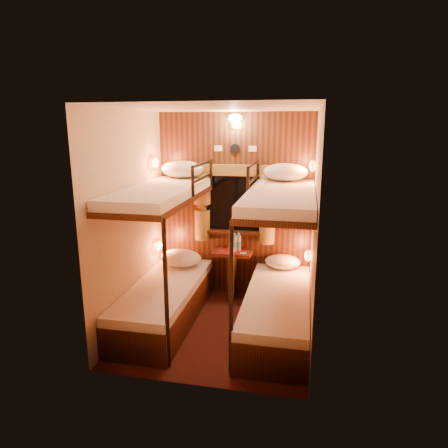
% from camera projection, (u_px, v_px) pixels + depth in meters
% --- Properties ---
extents(floor, '(2.10, 2.10, 0.00)m').
position_uv_depth(floor, '(218.00, 328.00, 4.52)').
color(floor, '#34130E').
rests_on(floor, ground).
extents(ceiling, '(2.10, 2.10, 0.00)m').
position_uv_depth(ceiling, '(218.00, 108.00, 3.95)').
color(ceiling, silver).
rests_on(ceiling, wall_back).
extents(wall_back, '(2.40, 0.00, 2.40)m').
position_uv_depth(wall_back, '(235.00, 206.00, 5.23)').
color(wall_back, '#C6B293').
rests_on(wall_back, floor).
extents(wall_front, '(2.40, 0.00, 2.40)m').
position_uv_depth(wall_front, '(190.00, 255.00, 3.23)').
color(wall_front, '#C6B293').
rests_on(wall_front, floor).
extents(wall_left, '(0.00, 2.40, 2.40)m').
position_uv_depth(wall_left, '(130.00, 221.00, 4.43)').
color(wall_left, '#C6B293').
rests_on(wall_left, floor).
extents(wall_right, '(0.00, 2.40, 2.40)m').
position_uv_depth(wall_right, '(314.00, 230.00, 4.04)').
color(wall_right, '#C6B293').
rests_on(wall_right, floor).
extents(back_panel, '(2.00, 0.03, 2.40)m').
position_uv_depth(back_panel, '(235.00, 207.00, 5.22)').
color(back_panel, black).
rests_on(back_panel, floor).
extents(bunk_left, '(0.72, 1.90, 1.82)m').
position_uv_depth(bunk_left, '(165.00, 275.00, 4.58)').
color(bunk_left, black).
rests_on(bunk_left, floor).
extents(bunk_right, '(0.72, 1.90, 1.82)m').
position_uv_depth(bunk_right, '(278.00, 284.00, 4.32)').
color(bunk_right, black).
rests_on(bunk_right, floor).
extents(window, '(1.00, 0.12, 0.79)m').
position_uv_depth(window, '(235.00, 208.00, 5.19)').
color(window, black).
rests_on(window, back_panel).
extents(curtains, '(1.10, 0.22, 1.00)m').
position_uv_depth(curtains, '(234.00, 203.00, 5.14)').
color(curtains, olive).
rests_on(curtains, back_panel).
extents(back_fixtures, '(0.54, 0.09, 0.48)m').
position_uv_depth(back_fixtures, '(235.00, 124.00, 4.94)').
color(back_fixtures, black).
rests_on(back_fixtures, back_panel).
extents(reading_lamps, '(2.00, 0.20, 1.25)m').
position_uv_depth(reading_lamps, '(230.00, 209.00, 4.89)').
color(reading_lamps, orange).
rests_on(reading_lamps, wall_left).
extents(table, '(0.50, 0.34, 0.66)m').
position_uv_depth(table, '(232.00, 268.00, 5.23)').
color(table, '#5A1614').
rests_on(table, floor).
extents(bottle_left, '(0.07, 0.07, 0.24)m').
position_uv_depth(bottle_left, '(234.00, 244.00, 5.13)').
color(bottle_left, '#99BFE5').
rests_on(bottle_left, table).
extents(bottle_right, '(0.07, 0.07, 0.24)m').
position_uv_depth(bottle_right, '(239.00, 243.00, 5.17)').
color(bottle_right, '#99BFE5').
rests_on(bottle_right, table).
extents(sachet_a, '(0.09, 0.07, 0.01)m').
position_uv_depth(sachet_a, '(243.00, 253.00, 5.07)').
color(sachet_a, silver).
rests_on(sachet_a, table).
extents(sachet_b, '(0.08, 0.08, 0.00)m').
position_uv_depth(sachet_b, '(234.00, 251.00, 5.16)').
color(sachet_b, silver).
rests_on(sachet_b, table).
extents(pillow_lower_left, '(0.54, 0.39, 0.21)m').
position_uv_depth(pillow_lower_left, '(181.00, 258.00, 5.16)').
color(pillow_lower_left, white).
rests_on(pillow_lower_left, bunk_left).
extents(pillow_lower_right, '(0.45, 0.32, 0.18)m').
position_uv_depth(pillow_lower_right, '(283.00, 262.00, 5.08)').
color(pillow_lower_right, white).
rests_on(pillow_lower_right, bunk_right).
extents(pillow_upper_left, '(0.54, 0.39, 0.21)m').
position_uv_depth(pillow_upper_left, '(182.00, 169.00, 5.05)').
color(pillow_upper_left, white).
rests_on(pillow_upper_left, bunk_left).
extents(pillow_upper_right, '(0.53, 0.38, 0.21)m').
position_uv_depth(pillow_upper_right, '(286.00, 172.00, 4.75)').
color(pillow_upper_right, white).
rests_on(pillow_upper_right, bunk_right).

